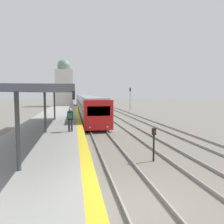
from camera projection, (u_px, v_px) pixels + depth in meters
ground_plane at (143, 203)px, 7.18m from camera, size 240.00×240.00×0.00m
track_platform_line at (143, 201)px, 7.18m from camera, size 1.51×120.00×0.15m
station_platform at (8, 202)px, 6.43m from camera, size 5.36×80.00×0.86m
platform_canopy at (45, 91)px, 14.94m from camera, size 4.00×18.81×3.02m
person_on_platform at (70, 118)px, 15.55m from camera, size 0.40×0.40×1.66m
train_near at (85, 102)px, 44.16m from camera, size 2.67×50.43×3.10m
signal_post_near at (154, 141)px, 11.51m from camera, size 0.20×0.21×1.78m
signal_mast_far at (130, 96)px, 43.10m from camera, size 0.28×0.29×4.62m
distant_domed_building at (64, 84)px, 59.44m from camera, size 4.64×4.64×12.60m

